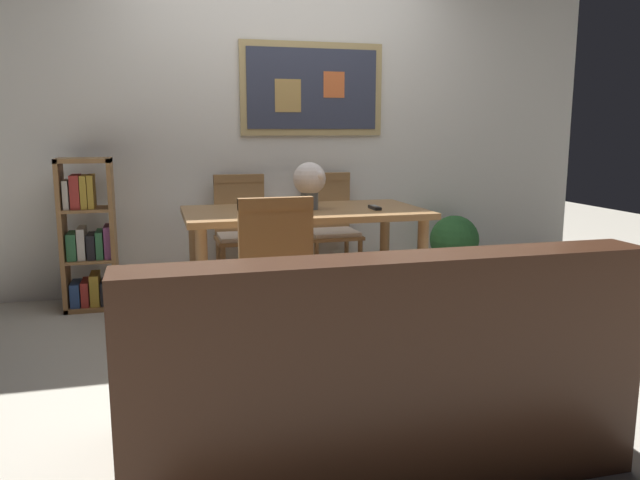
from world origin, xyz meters
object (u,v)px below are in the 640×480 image
tv_remote (375,207)px  dining_chair_far_right (329,221)px  potted_ivy (454,246)px  dining_chair_far_left (242,225)px  dining_chair_near_left (273,266)px  leather_couch (368,381)px  dining_table (304,224)px  flower_vase (310,181)px  bookshelf (88,239)px

tv_remote → dining_chair_far_right: bearing=94.7°
dining_chair_far_right → potted_ivy: (1.02, -0.12, -0.22)m
dining_chair_far_left → tv_remote: bearing=-47.4°
dining_chair_near_left → leather_couch: size_ratio=0.51×
dining_table → flower_vase: 0.28m
dining_chair_far_right → tv_remote: size_ratio=5.78×
bookshelf → dining_chair_far_left: bearing=4.3°
bookshelf → tv_remote: bearing=-22.0°
dining_table → tv_remote: 0.47m
dining_chair_near_left → bookshelf: bookshelf is taller
dining_chair_far_right → flower_vase: flower_vase is taller
flower_vase → tv_remote: bearing=-14.7°
dining_chair_far_left → tv_remote: 1.14m
flower_vase → tv_remote: flower_vase is taller
dining_chair_near_left → flower_vase: size_ratio=2.99×
potted_ivy → flower_vase: 1.60m
flower_vase → potted_ivy: bearing=23.8°
dining_table → bookshelf: bearing=155.5°
leather_couch → flower_vase: flower_vase is taller
leather_couch → flower_vase: (0.22, 1.79, 0.60)m
dining_chair_near_left → dining_chair_far_right: (0.73, 1.46, 0.00)m
bookshelf → dining_chair_near_left: bearing=-52.8°
leather_couch → bookshelf: size_ratio=1.71×
flower_vase → dining_chair_near_left: bearing=-117.6°
dining_table → potted_ivy: 1.55m
leather_couch → potted_ivy: 2.86m
dining_chair_near_left → leather_couch: 1.08m
dining_table → leather_couch: (-0.19, -1.79, -0.33)m
tv_remote → dining_chair_near_left: bearing=-141.5°
potted_ivy → flower_vase: size_ratio=1.91×
dining_chair_far_left → potted_ivy: dining_chair_far_left is taller
dining_table → dining_chair_near_left: 0.83m
flower_vase → dining_chair_far_right: bearing=64.7°
dining_chair_near_left → bookshelf: (-1.04, 1.38, -0.04)m
dining_table → tv_remote: tv_remote is taller
potted_ivy → dining_table: bearing=-156.8°
dining_table → leather_couch: 1.83m
bookshelf → tv_remote: 2.00m
bookshelf → potted_ivy: bookshelf is taller
leather_couch → flower_vase: 1.90m
dining_chair_near_left → dining_chair_far_left: bearing=88.5°
dining_chair_near_left → bookshelf: bearing=127.2°
bookshelf → flower_vase: 1.62m
dining_chair_near_left → tv_remote: dining_chair_near_left is taller
dining_chair_near_left → dining_chair_far_left: (0.04, 1.46, 0.00)m
tv_remote → dining_table: bearing=166.4°
bookshelf → potted_ivy: (2.79, -0.04, -0.18)m
dining_chair_far_right → dining_chair_near_left: bearing=-116.4°
dining_chair_near_left → dining_chair_far_left: 1.46m
potted_ivy → dining_chair_far_right: bearing=173.0°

